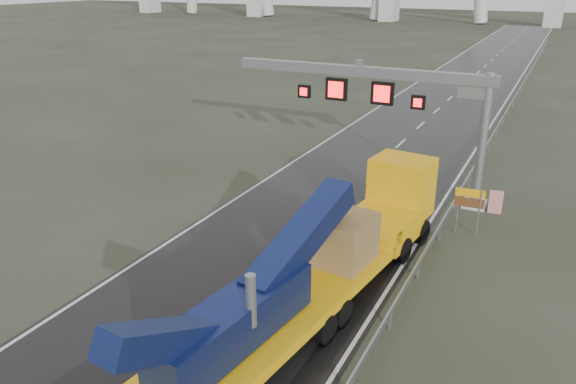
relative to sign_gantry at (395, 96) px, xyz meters
The scene contains 7 objects.
ground 18.96m from the sign_gantry, 96.67° to the right, with size 400.00×400.00×0.00m, color #2C3021.
road 22.81m from the sign_gantry, 95.46° to the left, with size 11.00×200.00×0.02m, color black.
guardrail 13.57m from the sign_gantry, 71.60° to the left, with size 0.20×140.00×1.40m, color gray, non-canonical shape.
sign_gantry is the anchor object (origin of this frame).
heavy_haul_truck 13.07m from the sign_gantry, 84.64° to the right, with size 5.40×20.25×4.71m.
exit_sign_pair 7.37m from the sign_gantry, 36.60° to the right, with size 1.38×0.15×2.37m.
striped_barrier 7.75m from the sign_gantry, ahead, with size 0.69×0.37×1.17m, color red.
Camera 1 is at (10.34, -11.68, 11.81)m, focal length 35.00 mm.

